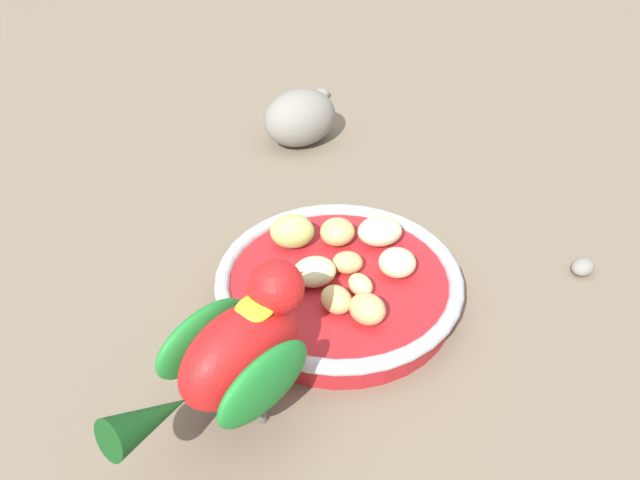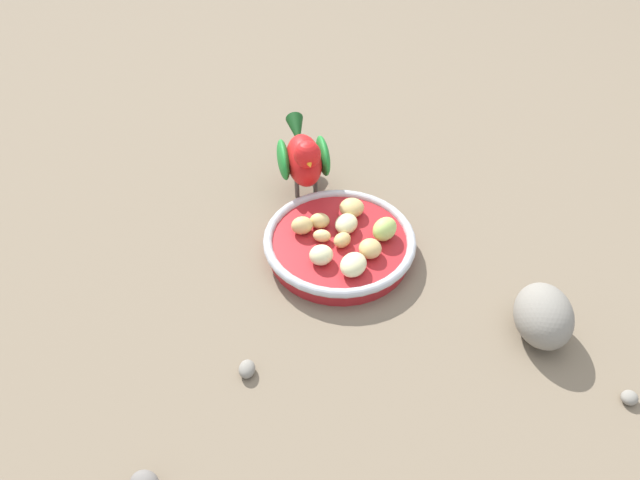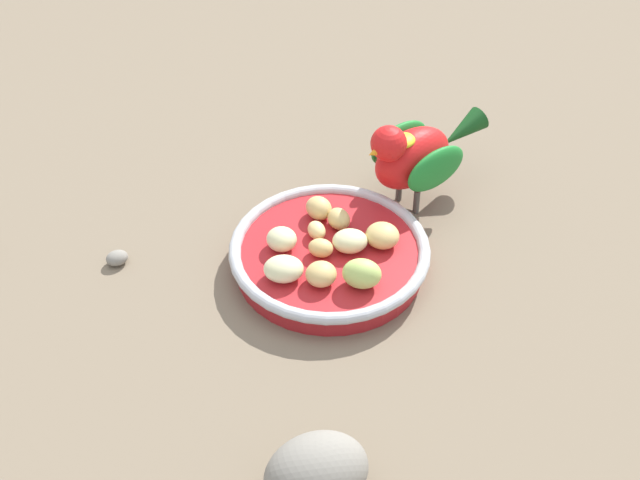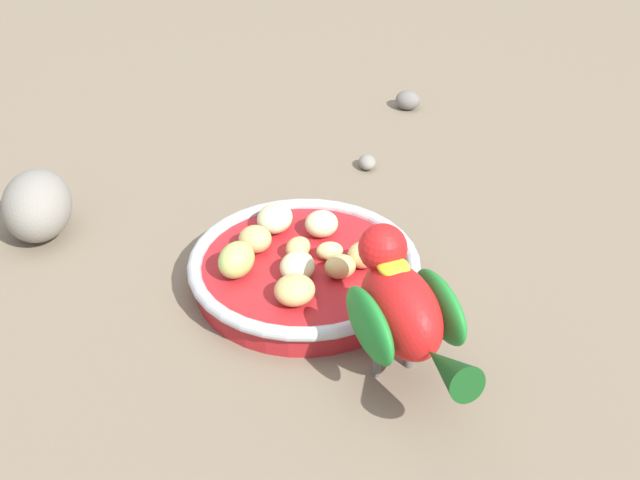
% 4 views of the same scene
% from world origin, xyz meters
% --- Properties ---
extents(ground_plane, '(4.00, 4.00, 0.00)m').
position_xyz_m(ground_plane, '(0.00, 0.00, 0.00)').
color(ground_plane, '#756651').
extents(feeding_bowl, '(0.21, 0.21, 0.03)m').
position_xyz_m(feeding_bowl, '(-0.00, 0.01, 0.02)').
color(feeding_bowl, '#AD1E23').
rests_on(feeding_bowl, ground_plane).
extents(apple_piece_0, '(0.05, 0.05, 0.02)m').
position_xyz_m(apple_piece_0, '(0.01, 0.03, 0.04)').
color(apple_piece_0, beige).
rests_on(apple_piece_0, feeding_bowl).
extents(apple_piece_1, '(0.04, 0.04, 0.02)m').
position_xyz_m(apple_piece_1, '(0.03, 0.06, 0.04)').
color(apple_piece_1, tan).
rests_on(apple_piece_1, feeding_bowl).
extents(apple_piece_2, '(0.03, 0.03, 0.02)m').
position_xyz_m(apple_piece_2, '(-0.05, 0.04, 0.04)').
color(apple_piece_2, tan).
rests_on(apple_piece_2, feeding_bowl).
extents(apple_piece_3, '(0.04, 0.04, 0.02)m').
position_xyz_m(apple_piece_3, '(-0.03, -0.02, 0.04)').
color(apple_piece_3, beige).
rests_on(apple_piece_3, feeding_bowl).
extents(apple_piece_4, '(0.03, 0.03, 0.02)m').
position_xyz_m(apple_piece_4, '(-0.02, 0.02, 0.03)').
color(apple_piece_4, '#E5C67F').
rests_on(apple_piece_4, feeding_bowl).
extents(apple_piece_5, '(0.05, 0.05, 0.02)m').
position_xyz_m(apple_piece_5, '(-0.00, -0.05, 0.04)').
color(apple_piece_5, beige).
rests_on(apple_piece_5, feeding_bowl).
extents(apple_piece_6, '(0.03, 0.03, 0.02)m').
position_xyz_m(apple_piece_6, '(-0.00, 0.00, 0.03)').
color(apple_piece_6, tan).
rests_on(apple_piece_6, feeding_bowl).
extents(apple_piece_7, '(0.05, 0.05, 0.03)m').
position_xyz_m(apple_piece_7, '(0.06, -0.00, 0.04)').
color(apple_piece_7, '#B2CC66').
rests_on(apple_piece_7, feeding_bowl).
extents(apple_piece_8, '(0.04, 0.04, 0.02)m').
position_xyz_m(apple_piece_8, '(0.03, -0.03, 0.04)').
color(apple_piece_8, tan).
rests_on(apple_piece_8, feeding_bowl).
extents(apple_piece_9, '(0.03, 0.03, 0.02)m').
position_xyz_m(apple_piece_9, '(-0.02, 0.04, 0.04)').
color(apple_piece_9, tan).
rests_on(apple_piece_9, feeding_bowl).
extents(parrot, '(0.08, 0.17, 0.12)m').
position_xyz_m(parrot, '(-0.02, 0.15, 0.07)').
color(parrot, '#59544C').
rests_on(parrot, ground_plane).
extents(rock_large, '(0.09, 0.10, 0.06)m').
position_xyz_m(rock_large, '(0.19, -0.18, 0.03)').
color(rock_large, gray).
rests_on(rock_large, ground_plane).
extents(pebble_0, '(0.02, 0.02, 0.01)m').
position_xyz_m(pebble_0, '(0.24, -0.29, 0.01)').
color(pebble_0, gray).
rests_on(pebble_0, ground_plane).
extents(pebble_2, '(0.02, 0.03, 0.02)m').
position_xyz_m(pebble_2, '(-0.15, -0.15, 0.01)').
color(pebble_2, gray).
rests_on(pebble_2, ground_plane).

